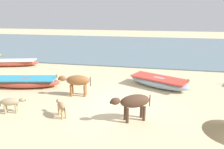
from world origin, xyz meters
TOP-DOWN VIEW (x-y plane):
  - ground at (0.00, 0.00)m, footprint 80.00×80.00m
  - sea_water at (0.00, 16.14)m, footprint 60.00×20.00m
  - fishing_boat_0 at (-5.16, 0.96)m, footprint 3.79×1.77m
  - fishing_boat_1 at (1.86, 2.38)m, footprint 3.48×2.42m
  - fishing_boat_5 at (-9.08, 4.84)m, footprint 4.36×2.02m
  - cow_adult_dark at (0.87, -1.47)m, footprint 1.48×0.98m
  - calf_near_tan at (-1.86, -1.72)m, footprint 0.73×0.76m
  - calf_far_dun at (-3.94, -1.84)m, footprint 0.96×0.51m
  - cow_second_adult_brown at (-2.03, 0.40)m, footprint 1.57×0.62m

SIDE VIEW (x-z plane):
  - ground at x=0.00m, z-range 0.00..0.00m
  - sea_water at x=0.00m, z-range 0.00..0.08m
  - fishing_boat_5 at x=-9.08m, z-range -0.08..0.60m
  - fishing_boat_0 at x=-5.16m, z-range -0.08..0.64m
  - fishing_boat_1 at x=1.86m, z-range -0.08..0.67m
  - calf_near_tan at x=-1.86m, z-range 0.13..0.71m
  - calf_far_dun at x=-3.94m, z-range 0.14..0.78m
  - cow_adult_dark at x=0.87m, z-range 0.22..1.24m
  - cow_second_adult_brown at x=-2.03m, z-range 0.22..1.24m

